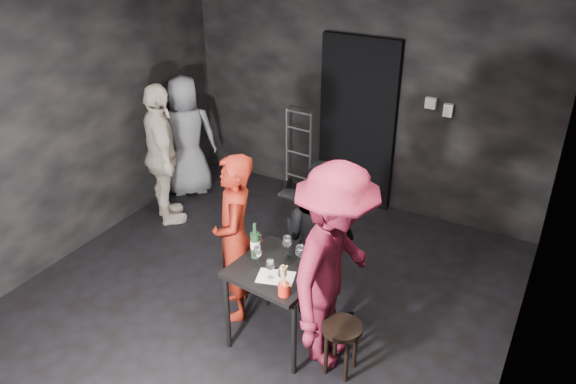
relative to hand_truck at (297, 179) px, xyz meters
The scene contains 26 objects.
floor 2.36m from the hand_truck, 72.33° to the right, with size 4.50×5.00×0.02m, color black.
ceiling 3.43m from the hand_truck, 72.33° to the right, with size 4.50×5.00×0.02m, color silver.
wall_back 1.37m from the hand_truck, 19.77° to the left, with size 4.50×0.04×2.70m, color black.
wall_left 2.95m from the hand_truck, 124.39° to the right, with size 0.04×5.00×2.70m, color black.
wall_right 3.89m from the hand_truck, 37.11° to the right, with size 0.04×5.00×2.70m, color black.
doorway 1.12m from the hand_truck, 15.40° to the left, with size 0.95×0.10×2.10m, color black.
wallbox_upper 2.01m from the hand_truck, ahead, with size 0.12×0.06×0.12m, color #B7B7B2.
wallbox_lower 2.14m from the hand_truck, ahead, with size 0.10×0.06×0.14m, color #B7B7B2.
hand_truck is the anchor object (origin of this frame).
tasting_table 2.74m from the hand_truck, 65.31° to the right, with size 0.72×0.72×0.75m.
stool 3.12m from the hand_truck, 55.40° to the right, with size 0.33×0.33×0.47m.
server_red 2.49m from the hand_truck, 75.33° to the right, with size 0.62×0.41×1.71m, color maroon.
woman_black 2.39m from the hand_truck, 57.06° to the right, with size 0.77×0.42×1.58m, color black.
man_maroon 3.06m from the hand_truck, 56.32° to the right, with size 1.39×0.64×2.15m, color maroon.
bystander_cream 1.85m from the hand_truck, 128.45° to the right, with size 1.12×0.53×1.91m, color beige.
bystander_grey 1.53m from the hand_truck, 154.36° to the right, with size 0.79×0.43×1.63m, color gray.
tasting_mat 2.90m from the hand_truck, 65.53° to the right, with size 0.30×0.20×0.00m, color white.
wine_glass_a 2.78m from the hand_truck, 69.03° to the right, with size 0.08×0.08×0.21m, color white, non-canonical shape.
wine_glass_b 2.59m from the hand_truck, 69.70° to the right, with size 0.08×0.08×0.20m, color white, non-canonical shape.
wine_glass_c 2.62m from the hand_truck, 64.00° to the right, with size 0.08×0.08×0.22m, color white, non-canonical shape.
wine_glass_d 2.93m from the hand_truck, 66.36° to the right, with size 0.07×0.07×0.19m, color white, non-canonical shape.
wine_glass_e 3.03m from the hand_truck, 64.28° to the right, with size 0.08×0.08×0.20m, color white, non-canonical shape.
wine_glass_f 2.76m from the hand_truck, 61.56° to the right, with size 0.08×0.08×0.22m, color white, non-canonical shape.
wine_bottle 2.66m from the hand_truck, 70.01° to the right, with size 0.08×0.08×0.33m.
breadstick_cup 3.14m from the hand_truck, 63.95° to the right, with size 0.09×0.09×0.29m.
reserved_card 2.90m from the hand_truck, 59.52° to the right, with size 0.08×0.13×0.10m, color white, non-canonical shape.
Camera 1 is at (2.33, -3.53, 3.50)m, focal length 35.00 mm.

